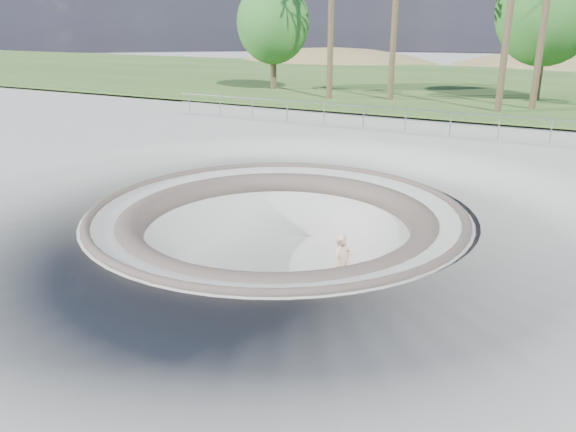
% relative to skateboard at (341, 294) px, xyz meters
% --- Properties ---
extents(ground, '(180.00, 180.00, 0.00)m').
position_rel_skateboard_xyz_m(ground, '(-2.14, 0.48, 1.84)').
color(ground, '#A4A49F').
rests_on(ground, ground).
extents(skate_bowl, '(14.00, 14.00, 4.10)m').
position_rel_skateboard_xyz_m(skate_bowl, '(-2.14, 0.48, 0.01)').
color(skate_bowl, '#A4A49F').
rests_on(skate_bowl, ground).
extents(grass_strip, '(180.00, 36.00, 0.12)m').
position_rel_skateboard_xyz_m(grass_strip, '(-2.14, 34.48, 2.06)').
color(grass_strip, '#2E5421').
rests_on(grass_strip, ground).
extents(distant_hills, '(103.20, 45.00, 28.60)m').
position_rel_skateboard_xyz_m(distant_hills, '(1.64, 57.65, -5.18)').
color(distant_hills, brown).
rests_on(distant_hills, ground).
extents(safety_railing, '(25.00, 0.06, 1.03)m').
position_rel_skateboard_xyz_m(safety_railing, '(-2.14, 12.48, 2.53)').
color(safety_railing, gray).
rests_on(safety_railing, ground).
extents(skateboard, '(0.80, 0.47, 0.08)m').
position_rel_skateboard_xyz_m(skateboard, '(0.00, 0.00, 0.00)').
color(skateboard, '#99643D').
rests_on(skateboard, ground).
extents(skater, '(0.56, 0.69, 1.63)m').
position_rel_skateboard_xyz_m(skater, '(-0.00, 0.00, 0.83)').
color(skater, '#D2A588').
rests_on(skater, skateboard).
extents(bushy_tree_left, '(5.16, 4.69, 7.45)m').
position_rel_skateboard_xyz_m(bushy_tree_left, '(-15.18, 23.76, 6.62)').
color(bushy_tree_left, brown).
rests_on(bushy_tree_left, ground).
extents(bushy_tree_mid, '(5.97, 5.43, 8.61)m').
position_rel_skateboard_xyz_m(bushy_tree_mid, '(2.13, 25.86, 7.35)').
color(bushy_tree_mid, brown).
rests_on(bushy_tree_mid, ground).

